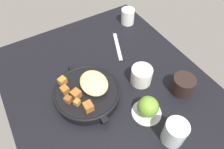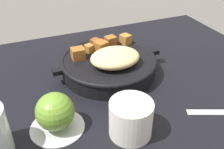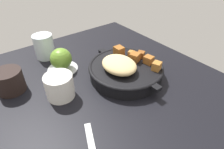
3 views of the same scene
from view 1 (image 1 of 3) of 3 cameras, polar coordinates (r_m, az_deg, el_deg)
The scene contains 9 objects.
ground_plane at distance 85.74cm, azimuth -1.29°, elevation -3.02°, with size 90.35×78.39×2.40cm, color black.
cast_iron_skillet at distance 79.04cm, azimuth -6.79°, elevation -4.84°, with size 29.90×25.54×8.36cm.
saucer_plate at distance 78.23cm, azimuth 9.58°, elevation -10.33°, with size 11.09×11.09×0.60cm, color #B7BABF.
red_apple at distance 74.67cm, azimuth 9.99°, elevation -8.79°, with size 7.70×7.70×7.70cm, color olive.
butter_knife at distance 99.74cm, azimuth 1.57°, elevation 7.93°, with size 18.86×1.60×0.36cm, color silver.
water_glass_tall at distance 71.81cm, azimuth 17.01°, elevation -15.16°, with size 7.57×7.57×9.50cm, color silver.
ceramic_mug_white at distance 83.41cm, azimuth 8.17°, elevation -0.29°, with size 8.46×8.46×7.49cm, color silver.
coffee_mug_dark at distance 84.53cm, azimuth 19.08°, elevation -2.73°, with size 8.59×8.59×7.22cm, color black.
white_creamer_pitcher at distance 112.04cm, azimuth 4.40°, elevation 15.82°, with size 6.78×6.78×8.05cm, color white.
Camera 1 is at (44.47, -24.29, 67.96)cm, focal length 32.88 mm.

